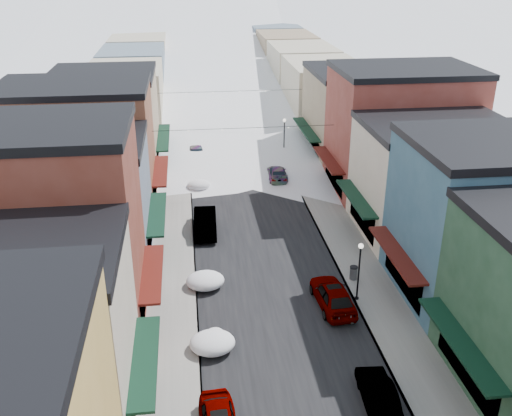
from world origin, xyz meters
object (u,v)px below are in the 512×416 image
object	(u,v)px
car_green_sedan	(378,394)
trash_can	(354,273)
car_dark_hatch	(205,223)
streetlamp_near	(359,265)

from	to	relation	value
car_green_sedan	trash_can	bearing A→B (deg)	-96.63
car_dark_hatch	streetlamp_near	world-z (taller)	streetlamp_near
car_green_sedan	streetlamp_near	size ratio (longest dim) A/B	1.03
trash_can	streetlamp_near	xyz separation A→B (m)	(-0.47, -2.44, 2.05)
car_green_sedan	streetlamp_near	world-z (taller)	streetlamp_near
car_dark_hatch	streetlamp_near	xyz separation A→B (m)	(9.26, -11.17, 1.84)
streetlamp_near	trash_can	bearing A→B (deg)	79.21
car_dark_hatch	trash_can	bearing A→B (deg)	-40.18
trash_can	streetlamp_near	distance (m)	3.23
car_dark_hatch	trash_can	distance (m)	13.07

